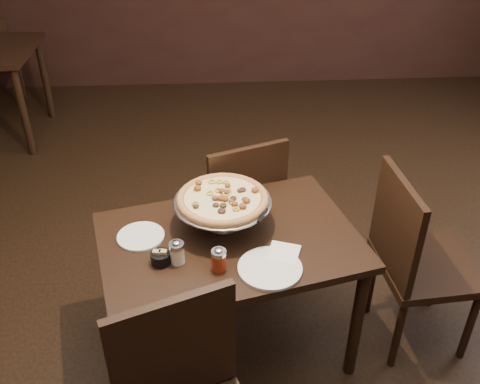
{
  "coord_description": "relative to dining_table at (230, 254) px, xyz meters",
  "views": [
    {
      "loc": [
        -0.14,
        -1.96,
        2.21
      ],
      "look_at": [
        -0.03,
        -0.03,
        0.93
      ],
      "focal_mm": 40.0,
      "sensor_mm": 36.0,
      "label": 1
    }
  ],
  "objects": [
    {
      "name": "chair_far",
      "position": [
        0.07,
        0.54,
        -0.11
      ],
      "size": [
        0.56,
        0.56,
        0.94
      ],
      "rotation": [
        0.0,
        0.0,
        3.5
      ],
      "color": "black",
      "rests_on": "ground"
    },
    {
      "name": "serving_spatula",
      "position": [
        0.14,
        -0.04,
        0.24
      ],
      "size": [
        0.13,
        0.13,
        0.02
      ],
      "rotation": [
        0.0,
        0.0,
        -0.39
      ],
      "color": "#B7B8BE",
      "rests_on": "pizza_stand"
    },
    {
      "name": "parmesan_shaker",
      "position": [
        -0.23,
        -0.15,
        0.15
      ],
      "size": [
        0.06,
        0.06,
        0.11
      ],
      "color": "#F8ECC1",
      "rests_on": "dining_table"
    },
    {
      "name": "dining_table",
      "position": [
        0.0,
        0.0,
        0.0
      ],
      "size": [
        1.29,
        1.02,
        0.71
      ],
      "rotation": [
        0.0,
        0.0,
        0.25
      ],
      "color": "black",
      "rests_on": "ground"
    },
    {
      "name": "plate_left",
      "position": [
        -0.4,
        0.03,
        0.1
      ],
      "size": [
        0.21,
        0.21,
        0.01
      ],
      "primitive_type": "cylinder",
      "color": "white",
      "rests_on": "dining_table"
    },
    {
      "name": "room",
      "position": [
        0.14,
        0.11,
        0.78
      ],
      "size": [
        6.04,
        7.04,
        2.84
      ],
      "color": "black",
      "rests_on": "ground"
    },
    {
      "name": "chair_side",
      "position": [
        0.89,
        0.03,
        -0.09
      ],
      "size": [
        0.49,
        0.49,
        0.97
      ],
      "rotation": [
        0.0,
        0.0,
        1.65
      ],
      "color": "black",
      "rests_on": "ground"
    },
    {
      "name": "pizza_stand",
      "position": [
        -0.03,
        0.09,
        0.24
      ],
      "size": [
        0.44,
        0.44,
        0.18
      ],
      "color": "#B7B8BE",
      "rests_on": "dining_table"
    },
    {
      "name": "pepper_flake_shaker",
      "position": [
        -0.05,
        -0.2,
        0.15
      ],
      "size": [
        0.06,
        0.06,
        0.11
      ],
      "color": "maroon",
      "rests_on": "dining_table"
    },
    {
      "name": "napkin_stack",
      "position": [
        0.23,
        -0.13,
        0.1
      ],
      "size": [
        0.17,
        0.17,
        0.01
      ],
      "primitive_type": "cube",
      "rotation": [
        0.0,
        0.0,
        -0.34
      ],
      "color": "white",
      "rests_on": "dining_table"
    },
    {
      "name": "packet_caddy",
      "position": [
        -0.3,
        -0.15,
        0.12
      ],
      "size": [
        0.08,
        0.08,
        0.07
      ],
      "rotation": [
        0.0,
        0.0,
        -0.18
      ],
      "color": "black",
      "rests_on": "dining_table"
    },
    {
      "name": "plate_near",
      "position": [
        0.16,
        -0.22,
        0.1
      ],
      "size": [
        0.27,
        0.27,
        0.01
      ],
      "primitive_type": "cylinder",
      "color": "white",
      "rests_on": "dining_table"
    }
  ]
}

